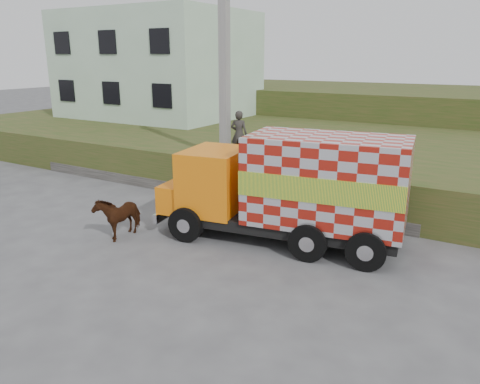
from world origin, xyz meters
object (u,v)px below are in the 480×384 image
Objects in this scene: utility_pole at (225,84)px; pedestrian at (239,134)px; cargo_truck at (292,188)px; cow at (119,215)px.

pedestrian is (0.46, 0.20, -1.73)m from utility_pole.
utility_pole is at bearing 11.28° from pedestrian.
cargo_truck is at bearing 127.21° from pedestrian.
cargo_truck is at bearing -35.25° from utility_pole.
pedestrian is at bearing 74.80° from cow.
utility_pole is at bearing 136.17° from cargo_truck.
utility_pole reaches higher than pedestrian.
cargo_truck is 5.04m from cow.
utility_pole reaches higher than cargo_truck.
utility_pole reaches higher than cow.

